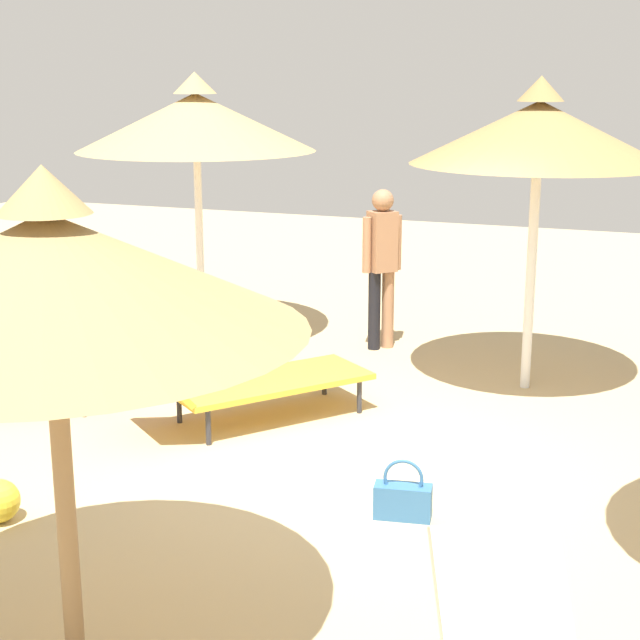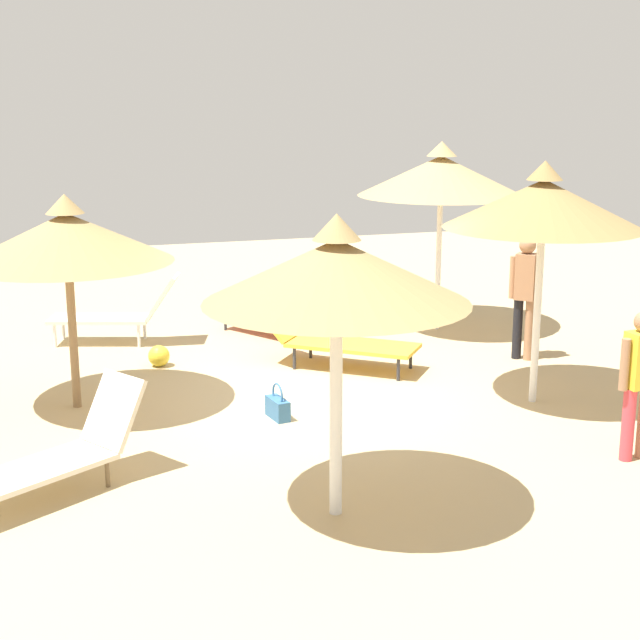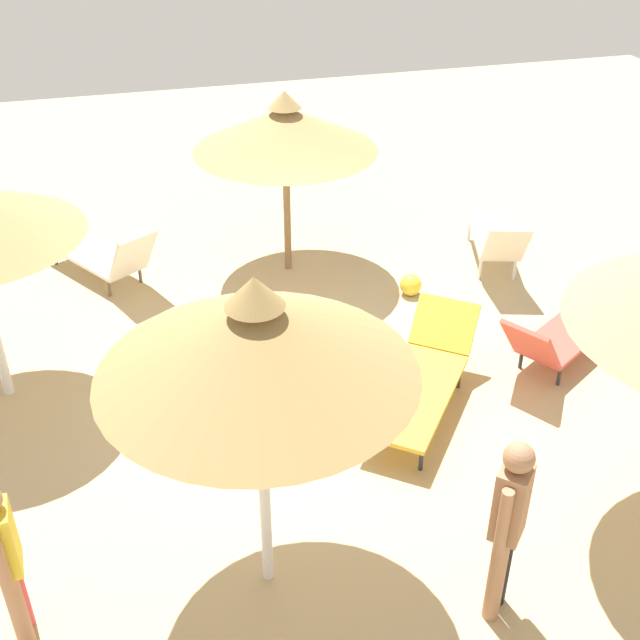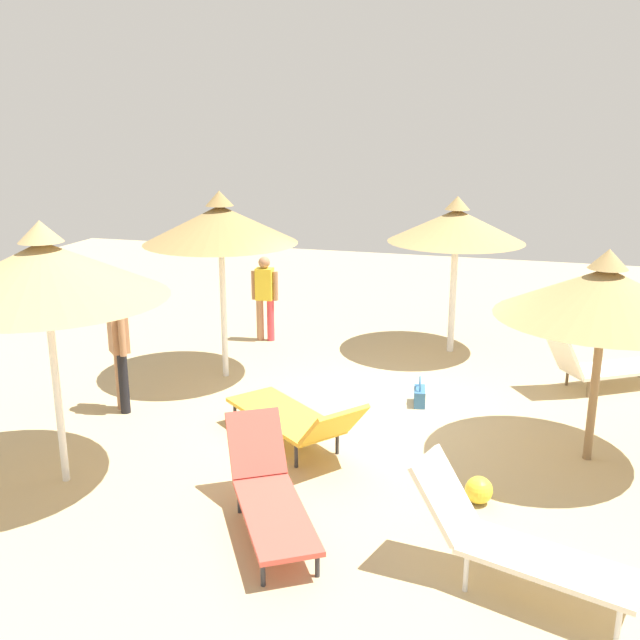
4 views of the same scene
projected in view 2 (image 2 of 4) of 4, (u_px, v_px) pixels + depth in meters
The scene contains 13 objects.
ground at pixel (315, 398), 11.55m from camera, with size 24.00×24.00×0.10m, color tan.
parasol_umbrella_center at pixel (67, 238), 10.63m from camera, with size 2.39×2.39×2.49m.
parasol_umbrella_edge at pixel (337, 272), 7.81m from camera, with size 2.25×2.25×2.64m.
parasol_umbrella_far_left at pixel (441, 176), 14.16m from camera, with size 2.51×2.51×2.87m.
parasol_umbrella_near_right at pixel (543, 204), 10.74m from camera, with size 2.28×2.28×2.84m.
lounge_chair_front at pixel (57, 453), 8.67m from camera, with size 1.93×1.52×0.95m.
lounge_chair_near_left at pixel (120, 312), 13.78m from camera, with size 1.96×1.09×1.02m.
lounge_chair_far_right at pixel (279, 313), 14.13m from camera, with size 1.48×1.91×0.89m.
lounge_chair_back at pixel (334, 339), 12.60m from camera, with size 2.09×1.85×0.80m.
person_standing_center at pixel (525, 290), 12.84m from camera, with size 0.36×0.34×1.70m.
person_standing_edge at pixel (640, 377), 9.34m from camera, with size 0.49×0.24×1.52m.
handbag at pixel (278, 407), 10.68m from camera, with size 0.21×0.40×0.42m.
beach_ball at pixel (159, 356), 12.69m from camera, with size 0.29×0.29×0.29m, color yellow.
Camera 2 is at (-3.22, -10.52, 3.62)m, focal length 53.19 mm.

